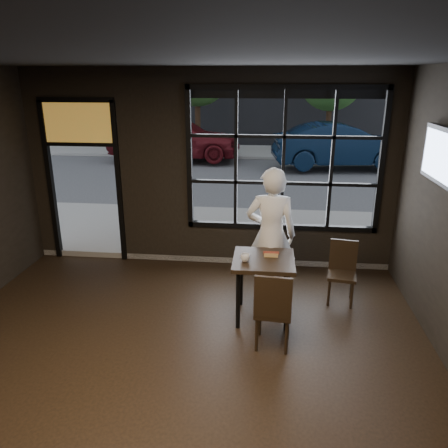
# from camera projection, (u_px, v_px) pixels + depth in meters

# --- Properties ---
(floor) EXTENTS (6.00, 7.00, 0.02)m
(floor) POSITION_uv_depth(u_px,v_px,m) (159.00, 407.00, 4.26)
(floor) COLOR black
(floor) RESTS_ON ground
(ceiling) EXTENTS (6.00, 7.00, 0.02)m
(ceiling) POSITION_uv_depth(u_px,v_px,m) (138.00, 53.00, 3.23)
(ceiling) COLOR black
(ceiling) RESTS_ON ground
(window_frame) EXTENTS (3.06, 0.12, 2.28)m
(window_frame) POSITION_uv_depth(u_px,v_px,m) (283.00, 160.00, 6.85)
(window_frame) COLOR black
(window_frame) RESTS_ON ground
(stained_transom) EXTENTS (1.20, 0.06, 0.70)m
(stained_transom) POSITION_uv_depth(u_px,v_px,m) (78.00, 122.00, 7.01)
(stained_transom) COLOR orange
(stained_transom) RESTS_ON ground
(street_asphalt) EXTENTS (60.00, 41.00, 0.04)m
(street_asphalt) POSITION_uv_depth(u_px,v_px,m) (255.00, 129.00, 26.86)
(street_asphalt) COLOR #545456
(street_asphalt) RESTS_ON ground
(cafe_table) EXTENTS (0.79, 0.79, 0.85)m
(cafe_table) POSITION_uv_depth(u_px,v_px,m) (263.00, 288.00, 5.71)
(cafe_table) COLOR black
(cafe_table) RESTS_ON floor
(chair_near) EXTENTS (0.45, 0.45, 0.98)m
(chair_near) POSITION_uv_depth(u_px,v_px,m) (274.00, 308.00, 5.09)
(chair_near) COLOR black
(chair_near) RESTS_ON floor
(chair_window) EXTENTS (0.44, 0.44, 0.88)m
(chair_window) POSITION_uv_depth(u_px,v_px,m) (342.00, 274.00, 6.09)
(chair_window) COLOR black
(chair_window) RESTS_ON floor
(man) EXTENTS (0.71, 0.47, 1.92)m
(man) POSITION_uv_depth(u_px,v_px,m) (271.00, 235.00, 6.05)
(man) COLOR silver
(man) RESTS_ON floor
(hotdog) EXTENTS (0.20, 0.08, 0.06)m
(hotdog) POSITION_uv_depth(u_px,v_px,m) (271.00, 254.00, 5.63)
(hotdog) COLOR tan
(hotdog) RESTS_ON cafe_table
(cup) EXTENTS (0.15, 0.15, 0.10)m
(cup) POSITION_uv_depth(u_px,v_px,m) (245.00, 258.00, 5.47)
(cup) COLOR silver
(cup) RESTS_ON cafe_table
(tv) EXTENTS (0.12, 1.08, 0.63)m
(tv) POSITION_uv_depth(u_px,v_px,m) (443.00, 156.00, 4.91)
(tv) COLOR black
(tv) RESTS_ON wall_right
(navy_car) EXTENTS (4.68, 2.15, 1.49)m
(navy_car) POSITION_uv_depth(u_px,v_px,m) (340.00, 145.00, 14.73)
(navy_car) COLOR black
(navy_car) RESTS_ON street_asphalt
(maroon_car) EXTENTS (4.88, 2.04, 1.65)m
(maroon_car) POSITION_uv_depth(u_px,v_px,m) (175.00, 137.00, 16.21)
(maroon_car) COLOR #581016
(maroon_car) RESTS_ON street_asphalt
(tree_left) EXTENTS (2.69, 2.69, 4.59)m
(tree_left) POSITION_uv_depth(u_px,v_px,m) (197.00, 72.00, 17.13)
(tree_left) COLOR #332114
(tree_left) RESTS_ON street_asphalt
(tree_right) EXTENTS (2.49, 2.49, 4.25)m
(tree_right) POSITION_uv_depth(u_px,v_px,m) (332.00, 78.00, 16.63)
(tree_right) COLOR #332114
(tree_right) RESTS_ON street_asphalt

